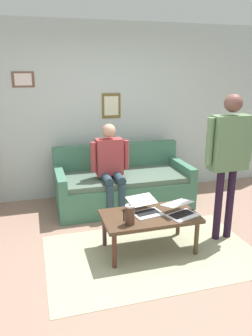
{
  "coord_description": "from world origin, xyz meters",
  "views": [
    {
      "loc": [
        1.04,
        2.95,
        2.0
      ],
      "look_at": [
        -0.06,
        -0.86,
        0.8
      ],
      "focal_mm": 35.0,
      "sensor_mm": 36.0,
      "label": 1
    }
  ],
  "objects_px": {
    "laptop_center": "(181,211)",
    "person_standing": "(229,150)",
    "laptop_left": "(146,209)",
    "coffee_table": "(150,219)",
    "french_press": "(130,215)",
    "person_seated": "(111,164)",
    "couch": "(122,185)"
  },
  "relations": [
    {
      "from": "person_standing",
      "to": "person_seated",
      "type": "height_order",
      "value": "person_standing"
    },
    {
      "from": "laptop_center",
      "to": "person_seated",
      "type": "bearing_deg",
      "value": -68.17
    },
    {
      "from": "laptop_left",
      "to": "french_press",
      "type": "relative_size",
      "value": 1.72
    },
    {
      "from": "laptop_left",
      "to": "laptop_center",
      "type": "relative_size",
      "value": 1.01
    },
    {
      "from": "french_press",
      "to": "person_seated",
      "type": "bearing_deg",
      "value": -94.89
    },
    {
      "from": "laptop_left",
      "to": "couch",
      "type": "bearing_deg",
      "value": -93.93
    },
    {
      "from": "coffee_table",
      "to": "person_seated",
      "type": "xyz_separation_m",
      "value": [
        0.17,
        -1.15,
        0.34
      ]
    },
    {
      "from": "couch",
      "to": "coffee_table",
      "type": "distance_m",
      "value": 1.38
    },
    {
      "from": "coffee_table",
      "to": "couch",
      "type": "bearing_deg",
      "value": -92.64
    },
    {
      "from": "couch",
      "to": "french_press",
      "type": "bearing_deg",
      "value": 77.37
    },
    {
      "from": "coffee_table",
      "to": "laptop_center",
      "type": "height_order",
      "value": "laptop_center"
    },
    {
      "from": "laptop_left",
      "to": "person_seated",
      "type": "bearing_deg",
      "value": -82.45
    },
    {
      "from": "laptop_left",
      "to": "french_press",
      "type": "distance_m",
      "value": 0.35
    },
    {
      "from": "couch",
      "to": "person_seated",
      "type": "xyz_separation_m",
      "value": [
        0.23,
        0.23,
        0.42
      ]
    },
    {
      "from": "coffee_table",
      "to": "laptop_left",
      "type": "height_order",
      "value": "laptop_left"
    },
    {
      "from": "couch",
      "to": "person_standing",
      "type": "height_order",
      "value": "person_standing"
    },
    {
      "from": "couch",
      "to": "french_press",
      "type": "height_order",
      "value": "couch"
    },
    {
      "from": "couch",
      "to": "laptop_center",
      "type": "relative_size",
      "value": 4.79
    },
    {
      "from": "laptop_left",
      "to": "laptop_center",
      "type": "xyz_separation_m",
      "value": [
        -0.36,
        0.17,
        0.0
      ]
    },
    {
      "from": "coffee_table",
      "to": "person_seated",
      "type": "height_order",
      "value": "person_seated"
    },
    {
      "from": "person_standing",
      "to": "couch",
      "type": "bearing_deg",
      "value": -56.6
    },
    {
      "from": "laptop_center",
      "to": "laptop_left",
      "type": "bearing_deg",
      "value": -25.22
    },
    {
      "from": "laptop_left",
      "to": "french_press",
      "type": "bearing_deg",
      "value": 42.37
    },
    {
      "from": "person_seated",
      "to": "person_standing",
      "type": "bearing_deg",
      "value": 134.96
    },
    {
      "from": "laptop_center",
      "to": "person_standing",
      "type": "relative_size",
      "value": 0.24
    },
    {
      "from": "couch",
      "to": "coffee_table",
      "type": "xyz_separation_m",
      "value": [
        0.06,
        1.37,
        0.09
      ]
    },
    {
      "from": "laptop_left",
      "to": "person_standing",
      "type": "bearing_deg",
      "value": 177.16
    },
    {
      "from": "coffee_table",
      "to": "person_seated",
      "type": "relative_size",
      "value": 0.83
    },
    {
      "from": "french_press",
      "to": "person_seated",
      "type": "relative_size",
      "value": 0.19
    },
    {
      "from": "person_standing",
      "to": "person_seated",
      "type": "bearing_deg",
      "value": -45.04
    },
    {
      "from": "coffee_table",
      "to": "laptop_left",
      "type": "relative_size",
      "value": 2.55
    },
    {
      "from": "coffee_table",
      "to": "laptop_left",
      "type": "bearing_deg",
      "value": -69.24
    }
  ]
}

